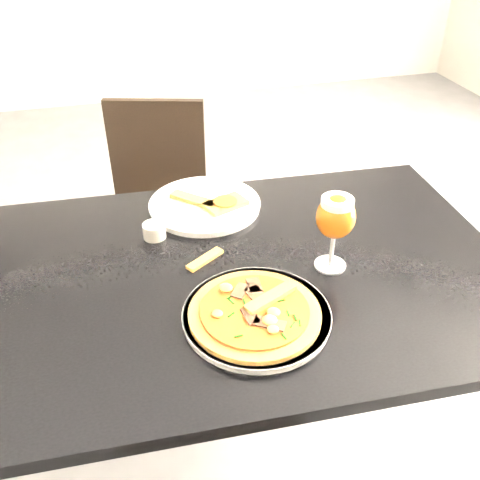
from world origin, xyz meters
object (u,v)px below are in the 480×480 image
object	(u,v)px
pizza	(255,312)
chair_far	(157,205)
dining_table	(245,299)
beer_glass	(336,218)

from	to	relation	value
pizza	chair_far	bearing A→B (deg)	94.92
dining_table	chair_far	distance (m)	0.87
pizza	beer_glass	size ratio (longest dim) A/B	1.45
pizza	beer_glass	bearing A→B (deg)	31.01
dining_table	beer_glass	xyz separation A→B (m)	(0.19, -0.04, 0.22)
dining_table	chair_far	bearing A→B (deg)	100.79
dining_table	beer_glass	world-z (taller)	beer_glass
dining_table	pizza	size ratio (longest dim) A/B	4.76
chair_far	pizza	distance (m)	1.06
beer_glass	chair_far	bearing A→B (deg)	109.03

